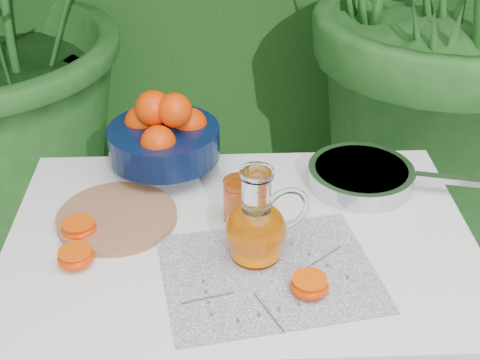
{
  "coord_description": "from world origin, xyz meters",
  "views": [
    {
      "loc": [
        -0.03,
        -1.1,
        1.62
      ],
      "look_at": [
        0.02,
        0.06,
        0.88
      ],
      "focal_mm": 50.0,
      "sensor_mm": 36.0,
      "label": 1
    }
  ],
  "objects_px": {
    "white_table": "(240,265)",
    "juice_pitcher": "(257,227)",
    "fruit_bowl": "(164,135)",
    "cutting_board": "(117,217)",
    "saute_pan": "(362,175)"
  },
  "relations": [
    {
      "from": "fruit_bowl",
      "to": "juice_pitcher",
      "type": "bearing_deg",
      "value": -59.81
    },
    {
      "from": "cutting_board",
      "to": "fruit_bowl",
      "type": "height_order",
      "value": "fruit_bowl"
    },
    {
      "from": "cutting_board",
      "to": "juice_pitcher",
      "type": "bearing_deg",
      "value": -24.61
    },
    {
      "from": "cutting_board",
      "to": "fruit_bowl",
      "type": "distance_m",
      "value": 0.25
    },
    {
      "from": "white_table",
      "to": "juice_pitcher",
      "type": "bearing_deg",
      "value": -66.51
    },
    {
      "from": "fruit_bowl",
      "to": "white_table",
      "type": "bearing_deg",
      "value": -58.25
    },
    {
      "from": "cutting_board",
      "to": "juice_pitcher",
      "type": "relative_size",
      "value": 1.29
    },
    {
      "from": "cutting_board",
      "to": "fruit_bowl",
      "type": "xyz_separation_m",
      "value": [
        0.1,
        0.21,
        0.09
      ]
    },
    {
      "from": "white_table",
      "to": "fruit_bowl",
      "type": "distance_m",
      "value": 0.37
    },
    {
      "from": "fruit_bowl",
      "to": "juice_pitcher",
      "type": "relative_size",
      "value": 1.47
    },
    {
      "from": "fruit_bowl",
      "to": "cutting_board",
      "type": "bearing_deg",
      "value": -114.69
    },
    {
      "from": "cutting_board",
      "to": "saute_pan",
      "type": "xyz_separation_m",
      "value": [
        0.57,
        0.13,
        0.02
      ]
    },
    {
      "from": "fruit_bowl",
      "to": "saute_pan",
      "type": "distance_m",
      "value": 0.49
    },
    {
      "from": "white_table",
      "to": "juice_pitcher",
      "type": "xyz_separation_m",
      "value": [
        0.03,
        -0.07,
        0.16
      ]
    },
    {
      "from": "white_table",
      "to": "fruit_bowl",
      "type": "xyz_separation_m",
      "value": [
        -0.17,
        0.28,
        0.18
      ]
    }
  ]
}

